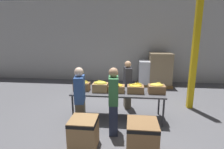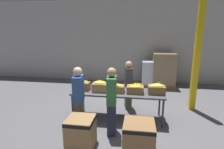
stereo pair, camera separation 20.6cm
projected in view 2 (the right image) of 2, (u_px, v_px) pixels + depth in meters
name	position (u px, v px, depth m)	size (l,w,h in m)	color
ground_plane	(118.00, 118.00, 5.00)	(30.00, 30.00, 0.00)	slate
wall_back	(128.00, 42.00, 8.60)	(16.00, 0.08, 4.00)	#B7B7B2
sorting_table	(118.00, 93.00, 4.83)	(2.50, 0.84, 0.80)	#4C4C51
banana_box_0	(82.00, 85.00, 4.93)	(0.44, 0.37, 0.29)	olive
banana_box_1	(100.00, 86.00, 4.80)	(0.41, 0.30, 0.31)	tan
banana_box_2	(116.00, 88.00, 4.75)	(0.44, 0.32, 0.25)	olive
banana_box_3	(135.00, 89.00, 4.67)	(0.44, 0.34, 0.26)	olive
banana_box_4	(157.00, 89.00, 4.62)	(0.44, 0.32, 0.29)	olive
volunteer_0	(128.00, 85.00, 5.54)	(0.28, 0.44, 1.53)	#6B604C
volunteer_1	(112.00, 102.00, 4.07)	(0.25, 0.45, 1.61)	#2D3856
volunteer_2	(79.00, 100.00, 4.22)	(0.27, 0.45, 1.59)	#6B604C
donation_bin_0	(81.00, 131.00, 3.65)	(0.55, 0.55, 0.65)	#A37A4C
donation_bin_1	(139.00, 136.00, 3.47)	(0.62, 0.62, 0.64)	olive
support_pillar	(198.00, 46.00, 5.17)	(0.17, 0.17, 4.00)	yellow
pallet_stack_0	(163.00, 70.00, 7.94)	(1.06, 1.06, 1.53)	olive
pallet_stack_1	(151.00, 74.00, 8.04)	(0.94, 0.94, 1.16)	olive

